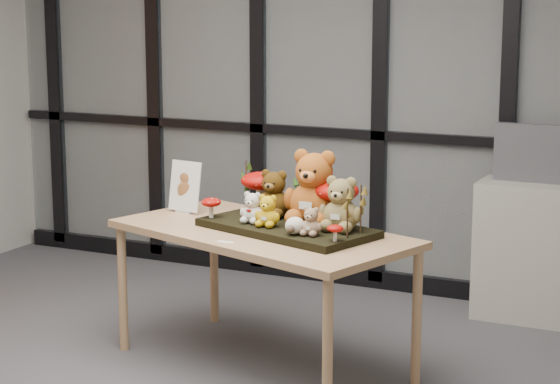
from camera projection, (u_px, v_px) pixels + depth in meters
The scene contains 24 objects.
room_shell at pixel (102, 58), 4.60m from camera, with size 5.00×5.00×5.00m.
glass_partition at pixel (317, 78), 6.84m from camera, with size 4.90×0.06×2.78m.
display_table at pixel (263, 242), 5.33m from camera, with size 1.77×1.24×0.75m.
diorama_tray at pixel (287, 228), 5.27m from camera, with size 0.92×0.46×0.04m, color black.
bear_pooh_yellow at pixel (314, 183), 5.24m from camera, with size 0.33×0.30×0.43m, color #A35018, non-canonical shape.
bear_brown_medium at pixel (274, 191), 5.43m from camera, with size 0.21×0.19×0.28m, color #432A0A, non-canonical shape.
bear_tan_back at pixel (341, 201), 5.11m from camera, with size 0.23×0.21×0.30m, color olive, non-canonical shape.
bear_small_yellow at pixel (268, 209), 5.20m from camera, with size 0.14×0.13×0.18m, color gold, non-canonical shape.
bear_white_bow at pixel (253, 206), 5.29m from camera, with size 0.14×0.12×0.18m, color white, non-canonical shape.
bear_beige_small at pixel (311, 220), 5.01m from camera, with size 0.12×0.11×0.16m, color #A27E61, non-canonical shape.
plush_cream_hedgehog at pixel (295, 225), 5.04m from camera, with size 0.07×0.07×0.10m, color white, non-canonical shape.
mushroom_back_left at pixel (260, 189), 5.58m from camera, with size 0.22×0.22×0.24m, color #970904, non-canonical shape.
mushroom_back_right at pixel (336, 201), 5.21m from camera, with size 0.24×0.24×0.26m, color #970904, non-canonical shape.
mushroom_front_left at pixel (211, 207), 5.42m from camera, with size 0.11×0.11×0.12m, color #970904, non-canonical shape.
mushroom_front_right at pixel (335, 232), 4.90m from camera, with size 0.08×0.08×0.09m, color #970904, non-canonical shape.
sprig_green_far_left at pixel (246, 185), 5.61m from camera, with size 0.05×0.05×0.28m, color #0F340B, non-canonical shape.
sprig_green_mid_left at pixel (272, 193), 5.55m from camera, with size 0.05×0.05×0.21m, color #0F340B, non-canonical shape.
sprig_dry_far_right at pixel (361, 209), 5.04m from camera, with size 0.05×0.05×0.25m, color brown, non-canonical shape.
sprig_dry_mid_right at pixel (348, 213), 4.95m from camera, with size 0.05×0.05×0.25m, color brown, non-canonical shape.
sprig_green_centre at pixel (299, 197), 5.43m from camera, with size 0.05×0.05×0.22m, color #0F340B, non-canonical shape.
sign_holder at pixel (185, 189), 5.72m from camera, with size 0.21×0.08×0.29m.
label_card at pixel (225, 242), 5.05m from camera, with size 0.09×0.03×0.00m, color white.
cabinet at pixel (530, 251), 6.19m from camera, with size 0.64×0.37×0.85m, color #9A948A.
monitor at pixel (536, 153), 6.09m from camera, with size 0.50×0.05×0.35m.
Camera 1 is at (2.72, -3.84, 1.95)m, focal length 65.00 mm.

